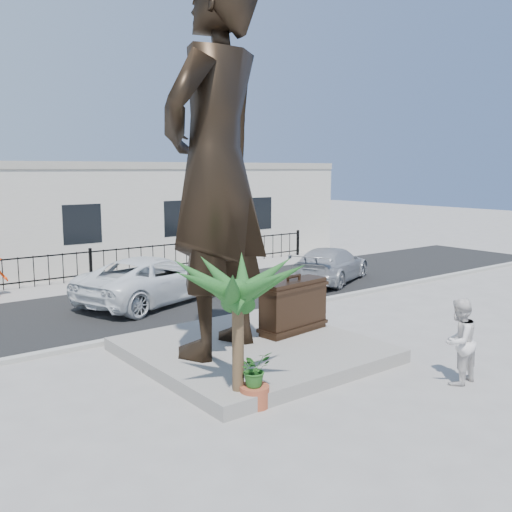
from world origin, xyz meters
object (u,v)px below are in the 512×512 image
at_px(suitcase, 293,306).
at_px(tourist, 459,341).
at_px(statue, 215,167).
at_px(car_white, 154,279).

height_order(suitcase, tourist, tourist).
xyz_separation_m(statue, suitcase, (2.37, 0.08, -3.48)).
relative_size(suitcase, tourist, 1.05).
relative_size(statue, car_white, 1.50).
bearing_deg(tourist, statue, -55.58).
height_order(statue, car_white, statue).
xyz_separation_m(suitcase, car_white, (-0.68, 6.23, -0.19)).
distance_m(tourist, car_white, 10.49).
xyz_separation_m(statue, tourist, (3.26, -4.06, -3.55)).
bearing_deg(tourist, suitcase, -82.23).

